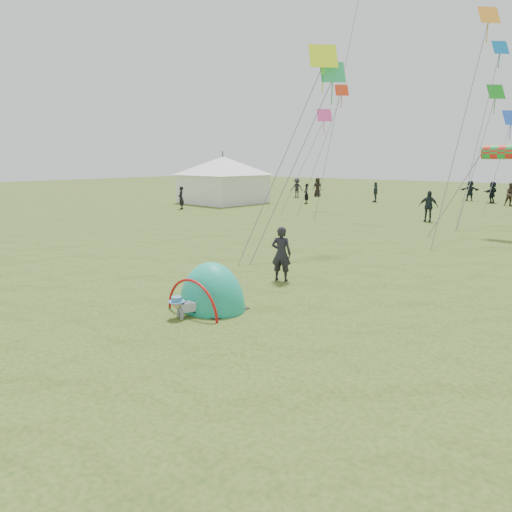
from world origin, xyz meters
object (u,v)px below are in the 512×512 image
Objects in this scene: crawling_toddler at (185,306)px; event_marquee at (223,178)px; standing_adult at (281,254)px; popup_tent at (212,308)px.

event_marquee reaches higher than crawling_toddler.
standing_adult reaches higher than crawling_toddler.
crawling_toddler is 27.62m from event_marquee.
popup_tent reaches higher than crawling_toddler.
standing_adult is 0.28× the size of event_marquee.
popup_tent is 0.39× the size of event_marquee.
crawling_toddler is 3.97m from standing_adult.
event_marquee is (-18.18, 16.60, 1.19)m from standing_adult.
crawling_toddler is 0.12× the size of event_marquee.
standing_adult is (-0.24, 3.09, 0.80)m from popup_tent.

